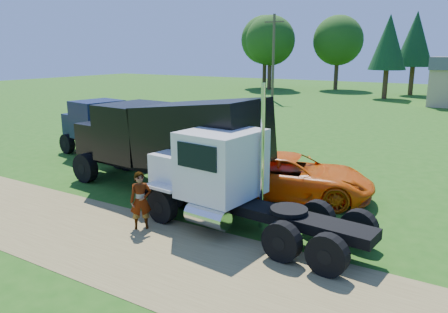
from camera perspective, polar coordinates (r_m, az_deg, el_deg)
The scene contains 9 objects.
ground at distance 11.67m, azimuth -6.39°, elevation -13.15°, with size 140.00×140.00×0.00m, color #1E5312.
dirt_track at distance 11.67m, azimuth -6.40°, elevation -13.13°, with size 120.00×4.20×0.01m, color brown.
white_semi_tractor at distance 13.20m, azimuth -0.08°, elevation -2.88°, with size 7.37×3.04×4.38m.
black_dump_truck at distance 16.44m, azimuth -7.24°, elevation 2.34°, with size 8.73×3.20×3.74m.
navy_truck at distance 22.85m, azimuth -15.29°, elevation 3.54°, with size 6.59×3.19×2.80m.
orange_pickup at distance 16.10m, azimuth 8.94°, elevation -2.56°, with size 2.66×5.77×1.60m, color #E95E0A.
spectator_a at distance 13.35m, azimuth -10.82°, elevation -5.69°, with size 0.64×0.42×1.77m, color #999999.
spectator_b at distance 16.33m, azimuth 1.93°, elevation -1.53°, with size 0.95×0.74×1.95m, color #999999.
tree_row at distance 58.35m, azimuth 25.53°, elevation 13.45°, with size 55.55×14.48×10.25m.
Camera 1 is at (6.52, -8.14, 5.24)m, focal length 35.00 mm.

